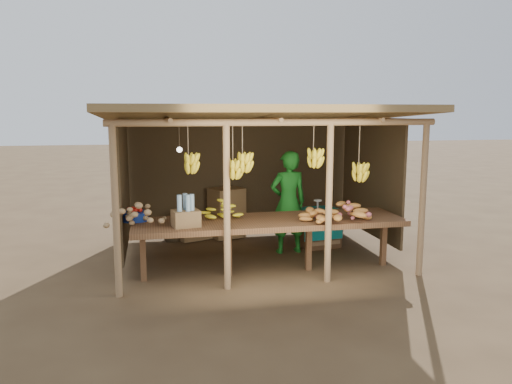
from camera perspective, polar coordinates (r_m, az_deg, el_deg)
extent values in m
plane|color=brown|center=(8.32, 0.00, -7.16)|extent=(60.00, 60.00, 0.00)
cylinder|color=#A17A53|center=(6.46, -15.74, -2.23)|extent=(0.09, 0.09, 2.20)
cylinder|color=#A17A53|center=(7.44, 18.51, -0.89)|extent=(0.09, 0.09, 2.20)
cylinder|color=#A17A53|center=(9.41, -14.54, 1.30)|extent=(0.09, 0.09, 2.20)
cylinder|color=#A17A53|center=(10.11, 9.97, 1.98)|extent=(0.09, 0.09, 2.20)
cylinder|color=#A17A53|center=(6.50, -3.35, -1.81)|extent=(0.09, 0.09, 2.20)
cylinder|color=#A17A53|center=(6.85, 8.33, -1.34)|extent=(0.09, 0.09, 2.20)
cylinder|color=#A17A53|center=(6.53, 2.71, 7.95)|extent=(4.40, 0.09, 0.09)
cylinder|color=#A17A53|center=(9.46, -1.87, 8.31)|extent=(4.40, 0.09, 0.09)
cube|color=olive|center=(7.99, 0.00, 8.82)|extent=(4.70, 3.50, 0.28)
cube|color=#4A3822|center=(9.51, -1.82, 2.34)|extent=(4.20, 0.04, 1.98)
cube|color=#4A3822|center=(8.11, -14.84, 0.86)|extent=(0.04, 2.40, 1.98)
cube|color=#4A3822|center=(8.91, 12.95, 1.65)|extent=(0.04, 2.40, 1.98)
cube|color=brown|center=(7.23, 1.54, -3.44)|extent=(3.90, 1.05, 0.08)
cube|color=brown|center=(7.15, -12.78, -7.13)|extent=(0.08, 0.08, 0.72)
cube|color=brown|center=(7.22, -3.15, -6.74)|extent=(0.08, 0.08, 0.72)
cube|color=brown|center=(7.49, 6.02, -6.21)|extent=(0.08, 0.08, 0.72)
cube|color=brown|center=(7.93, 14.36, -5.58)|extent=(0.08, 0.08, 0.72)
cylinder|color=navy|center=(7.32, -13.66, -2.70)|extent=(0.37, 0.37, 0.13)
cube|color=olive|center=(6.81, -8.02, -3.00)|extent=(0.40, 0.34, 0.22)
imported|color=#176A1C|center=(8.29, 3.71, -1.18)|extent=(0.65, 0.45, 1.71)
cube|color=brown|center=(8.85, 7.10, -4.25)|extent=(0.72, 0.63, 0.60)
cube|color=#0D8C91|center=(8.78, 7.14, -2.17)|extent=(0.79, 0.71, 0.06)
cube|color=olive|center=(9.35, -3.36, -3.75)|extent=(0.70, 0.63, 0.46)
cube|color=olive|center=(9.26, -3.38, -0.98)|extent=(0.70, 0.63, 0.46)
cube|color=olive|center=(9.28, -7.22, -3.90)|extent=(0.70, 0.63, 0.46)
ellipsoid|color=#4A3822|center=(9.26, -9.41, -3.91)|extent=(0.45, 0.45, 0.61)
ellipsoid|color=#4A3822|center=(9.28, -6.88, -3.82)|extent=(0.45, 0.45, 0.61)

